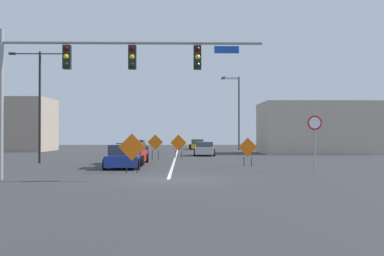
{
  "coord_description": "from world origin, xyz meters",
  "views": [
    {
      "loc": [
        0.64,
        -21.03,
        2.0
      ],
      "look_at": [
        1.42,
        19.72,
        2.53
      ],
      "focal_mm": 44.6,
      "sensor_mm": 36.0,
      "label": 1
    }
  ],
  "objects_px": {
    "street_lamp_far_right": "(238,110)",
    "construction_sign_right_lane": "(155,144)",
    "car_blue_passing": "(124,157)",
    "car_black_near": "(136,147)",
    "construction_sign_right_shoulder": "(248,149)",
    "street_lamp_mid_right": "(40,96)",
    "car_yellow_far": "(197,145)",
    "construction_sign_left_lane": "(132,148)",
    "street_lamp_near_right": "(238,109)",
    "car_silver_approaching": "(205,149)",
    "car_red_mid": "(131,154)",
    "traffic_signal_assembly": "(97,67)",
    "construction_sign_median_far": "(178,144)",
    "stop_sign": "(315,132)"
  },
  "relations": [
    {
      "from": "street_lamp_mid_right",
      "to": "car_red_mid",
      "type": "height_order",
      "value": "street_lamp_mid_right"
    },
    {
      "from": "traffic_signal_assembly",
      "to": "car_blue_passing",
      "type": "distance_m",
      "value": 8.27
    },
    {
      "from": "street_lamp_far_right",
      "to": "car_yellow_far",
      "type": "height_order",
      "value": "street_lamp_far_right"
    },
    {
      "from": "traffic_signal_assembly",
      "to": "street_lamp_mid_right",
      "type": "distance_m",
      "value": 13.4
    },
    {
      "from": "street_lamp_near_right",
      "to": "car_yellow_far",
      "type": "height_order",
      "value": "street_lamp_near_right"
    },
    {
      "from": "street_lamp_near_right",
      "to": "car_silver_approaching",
      "type": "height_order",
      "value": "street_lamp_near_right"
    },
    {
      "from": "car_blue_passing",
      "to": "car_silver_approaching",
      "type": "distance_m",
      "value": 17.34
    },
    {
      "from": "street_lamp_mid_right",
      "to": "construction_sign_right_shoulder",
      "type": "bearing_deg",
      "value": -13.71
    },
    {
      "from": "construction_sign_right_lane",
      "to": "car_blue_passing",
      "type": "relative_size",
      "value": 0.49
    },
    {
      "from": "car_black_near",
      "to": "street_lamp_near_right",
      "type": "bearing_deg",
      "value": 54.33
    },
    {
      "from": "car_black_near",
      "to": "traffic_signal_assembly",
      "type": "bearing_deg",
      "value": -88.06
    },
    {
      "from": "stop_sign",
      "to": "car_black_near",
      "type": "xyz_separation_m",
      "value": [
        -11.66,
        23.28,
        -1.42
      ]
    },
    {
      "from": "construction_sign_left_lane",
      "to": "street_lamp_near_right",
      "type": "bearing_deg",
      "value": 75.9
    },
    {
      "from": "construction_sign_median_far",
      "to": "construction_sign_left_lane",
      "type": "distance_m",
      "value": 15.08
    },
    {
      "from": "street_lamp_far_right",
      "to": "car_blue_passing",
      "type": "xyz_separation_m",
      "value": [
        -10.51,
        -32.94,
        -4.46
      ]
    },
    {
      "from": "street_lamp_far_right",
      "to": "car_blue_passing",
      "type": "relative_size",
      "value": 2.29
    },
    {
      "from": "stop_sign",
      "to": "construction_sign_left_lane",
      "type": "relative_size",
      "value": 1.46
    },
    {
      "from": "street_lamp_near_right",
      "to": "car_blue_passing",
      "type": "relative_size",
      "value": 2.47
    },
    {
      "from": "car_silver_approaching",
      "to": "car_red_mid",
      "type": "bearing_deg",
      "value": -114.23
    },
    {
      "from": "construction_sign_right_shoulder",
      "to": "car_black_near",
      "type": "xyz_separation_m",
      "value": [
        -8.76,
        18.61,
        -0.44
      ]
    },
    {
      "from": "street_lamp_mid_right",
      "to": "construction_sign_right_lane",
      "type": "height_order",
      "value": "street_lamp_mid_right"
    },
    {
      "from": "street_lamp_mid_right",
      "to": "car_silver_approaching",
      "type": "height_order",
      "value": "street_lamp_mid_right"
    },
    {
      "from": "construction_sign_right_lane",
      "to": "car_red_mid",
      "type": "height_order",
      "value": "construction_sign_right_lane"
    },
    {
      "from": "street_lamp_far_right",
      "to": "construction_sign_right_lane",
      "type": "bearing_deg",
      "value": -110.72
    },
    {
      "from": "street_lamp_mid_right",
      "to": "traffic_signal_assembly",
      "type": "bearing_deg",
      "value": -63.1
    },
    {
      "from": "construction_sign_median_far",
      "to": "car_blue_passing",
      "type": "height_order",
      "value": "construction_sign_median_far"
    },
    {
      "from": "street_lamp_far_right",
      "to": "car_red_mid",
      "type": "xyz_separation_m",
      "value": [
        -10.54,
        -28.79,
        -4.44
      ]
    },
    {
      "from": "street_lamp_near_right",
      "to": "street_lamp_far_right",
      "type": "distance_m",
      "value": 4.43
    },
    {
      "from": "construction_sign_right_shoulder",
      "to": "street_lamp_near_right",
      "type": "bearing_deg",
      "value": 84.29
    },
    {
      "from": "construction_sign_median_far",
      "to": "car_blue_passing",
      "type": "bearing_deg",
      "value": -105.22
    },
    {
      "from": "street_lamp_mid_right",
      "to": "street_lamp_near_right",
      "type": "bearing_deg",
      "value": 61.66
    },
    {
      "from": "construction_sign_right_lane",
      "to": "car_yellow_far",
      "type": "relative_size",
      "value": 0.45
    },
    {
      "from": "street_lamp_mid_right",
      "to": "car_silver_approaching",
      "type": "relative_size",
      "value": 1.79
    },
    {
      "from": "traffic_signal_assembly",
      "to": "construction_sign_median_far",
      "type": "height_order",
      "value": "traffic_signal_assembly"
    },
    {
      "from": "street_lamp_far_right",
      "to": "construction_sign_right_lane",
      "type": "xyz_separation_m",
      "value": [
        -9.16,
        -24.21,
        -3.85
      ]
    },
    {
      "from": "car_silver_approaching",
      "to": "street_lamp_mid_right",
      "type": "bearing_deg",
      "value": -135.84
    },
    {
      "from": "stop_sign",
      "to": "construction_sign_right_lane",
      "type": "xyz_separation_m",
      "value": [
        -9.07,
        11.88,
        -0.83
      ]
    },
    {
      "from": "street_lamp_near_right",
      "to": "car_blue_passing",
      "type": "distance_m",
      "value": 39.23
    },
    {
      "from": "street_lamp_near_right",
      "to": "street_lamp_mid_right",
      "type": "bearing_deg",
      "value": -118.34
    },
    {
      "from": "street_lamp_mid_right",
      "to": "construction_sign_left_lane",
      "type": "relative_size",
      "value": 3.77
    },
    {
      "from": "car_black_near",
      "to": "street_lamp_mid_right",
      "type": "bearing_deg",
      "value": -108.66
    },
    {
      "from": "traffic_signal_assembly",
      "to": "street_lamp_near_right",
      "type": "xyz_separation_m",
      "value": [
        11.42,
        44.36,
        0.53
      ]
    },
    {
      "from": "car_blue_passing",
      "to": "car_black_near",
      "type": "distance_m",
      "value": 20.16
    },
    {
      "from": "car_black_near",
      "to": "car_silver_approaching",
      "type": "distance_m",
      "value": 7.69
    },
    {
      "from": "traffic_signal_assembly",
      "to": "car_blue_passing",
      "type": "xyz_separation_m",
      "value": [
        0.32,
        7.05,
        -4.31
      ]
    },
    {
      "from": "construction_sign_median_far",
      "to": "car_blue_passing",
      "type": "distance_m",
      "value": 11.88
    },
    {
      "from": "car_blue_passing",
      "to": "car_black_near",
      "type": "relative_size",
      "value": 1.0
    },
    {
      "from": "street_lamp_mid_right",
      "to": "car_red_mid",
      "type": "xyz_separation_m",
      "value": [
        6.36,
        -0.75,
        -3.97
      ]
    },
    {
      "from": "construction_sign_right_shoulder",
      "to": "construction_sign_right_lane",
      "type": "bearing_deg",
      "value": 130.51
    },
    {
      "from": "street_lamp_near_right",
      "to": "car_silver_approaching",
      "type": "distance_m",
      "value": 22.15
    }
  ]
}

